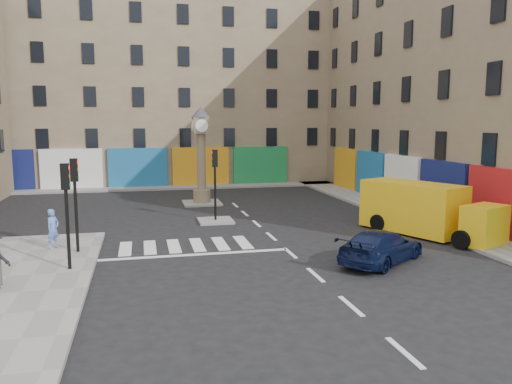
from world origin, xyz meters
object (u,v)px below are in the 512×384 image
object	(u,v)px
navy_sedan	(381,246)
pedestrian_blue	(53,229)
traffic_light_left_far	(75,190)
traffic_light_left_near	(66,199)
clock_pillar	(201,149)
traffic_light_island	(215,173)
yellow_van	(424,210)

from	to	relation	value
navy_sedan	pedestrian_blue	size ratio (longest dim) A/B	2.66
traffic_light_left_far	traffic_light_left_near	bearing A→B (deg)	-90.00
clock_pillar	traffic_light_left_far	bearing A→B (deg)	-118.94
navy_sedan	traffic_light_left_near	bearing A→B (deg)	47.81
traffic_light_left_far	navy_sedan	size ratio (longest dim) A/B	0.86
clock_pillar	pedestrian_blue	world-z (taller)	clock_pillar
pedestrian_blue	clock_pillar	bearing A→B (deg)	-0.95
clock_pillar	navy_sedan	xyz separation A→B (m)	(4.94, -15.07, -2.93)
traffic_light_island	clock_pillar	size ratio (longest dim) A/B	0.61
clock_pillar	traffic_light_island	bearing A→B (deg)	-90.00
traffic_light_left_far	navy_sedan	xyz separation A→B (m)	(11.24, -3.67, -2.00)
traffic_light_island	traffic_light_left_far	bearing A→B (deg)	-139.40
yellow_van	pedestrian_blue	bearing A→B (deg)	154.58
traffic_light_left_near	traffic_light_left_far	distance (m)	2.40
traffic_light_left_far	clock_pillar	world-z (taller)	clock_pillar
traffic_light_left_near	navy_sedan	bearing A→B (deg)	-6.45
traffic_light_island	pedestrian_blue	xyz separation A→B (m)	(-7.31, -4.63, -1.63)
traffic_light_island	yellow_van	xyz separation A→B (m)	(9.03, -5.27, -1.40)
traffic_light_left_near	traffic_light_island	distance (m)	10.03
traffic_light_left_near	yellow_van	world-z (taller)	traffic_light_left_near
traffic_light_left_far	traffic_light_island	bearing A→B (deg)	40.60
clock_pillar	pedestrian_blue	distance (m)	13.15
traffic_light_left_near	pedestrian_blue	distance (m)	3.72
traffic_light_left_far	traffic_light_island	size ratio (longest dim) A/B	1.00
traffic_light_island	pedestrian_blue	bearing A→B (deg)	-147.69
traffic_light_left_far	pedestrian_blue	distance (m)	2.10
clock_pillar	traffic_light_left_near	bearing A→B (deg)	-114.55
pedestrian_blue	traffic_light_island	bearing A→B (deg)	-24.08
yellow_van	traffic_light_left_near	bearing A→B (deg)	166.21
yellow_van	pedestrian_blue	world-z (taller)	yellow_van
yellow_van	traffic_light_island	bearing A→B (deg)	126.56
traffic_light_left_far	clock_pillar	bearing A→B (deg)	61.06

